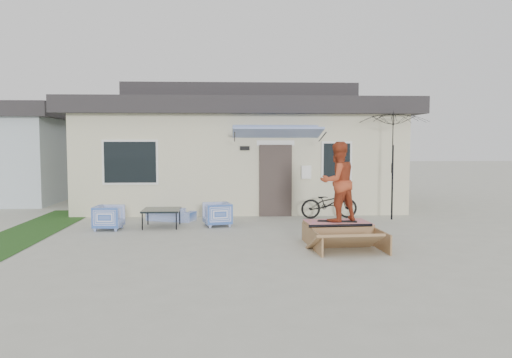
{
  "coord_description": "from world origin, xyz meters",
  "views": [
    {
      "loc": [
        -0.28,
        -10.31,
        2.2
      ],
      "look_at": [
        0.3,
        1.8,
        1.3
      ],
      "focal_mm": 35.66,
      "sensor_mm": 36.0,
      "label": 1
    }
  ],
  "objects_px": {
    "loveseat": "(171,211)",
    "skate_ramp": "(338,233)",
    "bicycle": "(329,200)",
    "armchair_left": "(109,216)",
    "skater": "(338,180)",
    "coffee_table": "(162,218)",
    "skateboard": "(337,221)",
    "patio_umbrella": "(393,157)",
    "armchair_right": "(217,213)"
  },
  "relations": [
    {
      "from": "coffee_table",
      "to": "skater",
      "type": "relative_size",
      "value": 0.54
    },
    {
      "from": "armchair_left",
      "to": "loveseat",
      "type": "bearing_deg",
      "value": -41.36
    },
    {
      "from": "armchair_right",
      "to": "coffee_table",
      "type": "relative_size",
      "value": 0.73
    },
    {
      "from": "skateboard",
      "to": "armchair_right",
      "type": "bearing_deg",
      "value": 150.49
    },
    {
      "from": "loveseat",
      "to": "skateboard",
      "type": "relative_size",
      "value": 1.56
    },
    {
      "from": "loveseat",
      "to": "skater",
      "type": "distance_m",
      "value": 5.26
    },
    {
      "from": "skate_ramp",
      "to": "skater",
      "type": "height_order",
      "value": "skater"
    },
    {
      "from": "armchair_left",
      "to": "skateboard",
      "type": "bearing_deg",
      "value": -105.9
    },
    {
      "from": "bicycle",
      "to": "patio_umbrella",
      "type": "xyz_separation_m",
      "value": [
        1.72,
        -0.31,
        1.22
      ]
    },
    {
      "from": "bicycle",
      "to": "skater",
      "type": "height_order",
      "value": "skater"
    },
    {
      "from": "bicycle",
      "to": "skate_ramp",
      "type": "distance_m",
      "value": 3.55
    },
    {
      "from": "bicycle",
      "to": "patio_umbrella",
      "type": "height_order",
      "value": "patio_umbrella"
    },
    {
      "from": "patio_umbrella",
      "to": "skate_ramp",
      "type": "distance_m",
      "value": 4.17
    },
    {
      "from": "patio_umbrella",
      "to": "skater",
      "type": "distance_m",
      "value": 3.87
    },
    {
      "from": "coffee_table",
      "to": "patio_umbrella",
      "type": "bearing_deg",
      "value": 8.72
    },
    {
      "from": "armchair_left",
      "to": "patio_umbrella",
      "type": "xyz_separation_m",
      "value": [
        7.57,
        1.29,
        1.41
      ]
    },
    {
      "from": "coffee_table",
      "to": "skateboard",
      "type": "distance_m",
      "value": 4.64
    },
    {
      "from": "bicycle",
      "to": "armchair_right",
      "type": "bearing_deg",
      "value": 105.23
    },
    {
      "from": "coffee_table",
      "to": "bicycle",
      "type": "distance_m",
      "value": 4.77
    },
    {
      "from": "loveseat",
      "to": "patio_umbrella",
      "type": "relative_size",
      "value": 0.6
    },
    {
      "from": "patio_umbrella",
      "to": "skater",
      "type": "height_order",
      "value": "skater"
    },
    {
      "from": "armchair_left",
      "to": "bicycle",
      "type": "xyz_separation_m",
      "value": [
        5.85,
        1.6,
        0.19
      ]
    },
    {
      "from": "armchair_left",
      "to": "skater",
      "type": "distance_m",
      "value": 5.76
    },
    {
      "from": "patio_umbrella",
      "to": "skateboard",
      "type": "bearing_deg",
      "value": -125.12
    },
    {
      "from": "armchair_left",
      "to": "skate_ramp",
      "type": "xyz_separation_m",
      "value": [
        5.36,
        -1.9,
        -0.11
      ]
    },
    {
      "from": "loveseat",
      "to": "skate_ramp",
      "type": "xyz_separation_m",
      "value": [
        3.98,
        -3.3,
        -0.03
      ]
    },
    {
      "from": "bicycle",
      "to": "skateboard",
      "type": "relative_size",
      "value": 1.94
    },
    {
      "from": "armchair_left",
      "to": "coffee_table",
      "type": "xyz_separation_m",
      "value": [
        1.26,
        0.32,
        -0.11
      ]
    },
    {
      "from": "patio_umbrella",
      "to": "skate_ramp",
      "type": "relative_size",
      "value": 1.22
    },
    {
      "from": "skate_ramp",
      "to": "skater",
      "type": "distance_m",
      "value": 1.14
    },
    {
      "from": "patio_umbrella",
      "to": "skater",
      "type": "xyz_separation_m",
      "value": [
        -2.21,
        -3.15,
        -0.38
      ]
    },
    {
      "from": "armchair_right",
      "to": "skateboard",
      "type": "relative_size",
      "value": 0.8
    },
    {
      "from": "patio_umbrella",
      "to": "bicycle",
      "type": "bearing_deg",
      "value": 169.82
    },
    {
      "from": "loveseat",
      "to": "skater",
      "type": "height_order",
      "value": "skater"
    },
    {
      "from": "patio_umbrella",
      "to": "armchair_right",
      "type": "bearing_deg",
      "value": -169.82
    },
    {
      "from": "loveseat",
      "to": "coffee_table",
      "type": "height_order",
      "value": "loveseat"
    },
    {
      "from": "skateboard",
      "to": "skater",
      "type": "relative_size",
      "value": 0.49
    },
    {
      "from": "armchair_right",
      "to": "armchair_left",
      "type": "bearing_deg",
      "value": -95.48
    },
    {
      "from": "armchair_right",
      "to": "patio_umbrella",
      "type": "relative_size",
      "value": 0.31
    },
    {
      "from": "patio_umbrella",
      "to": "skateboard",
      "type": "height_order",
      "value": "patio_umbrella"
    },
    {
      "from": "skateboard",
      "to": "skater",
      "type": "bearing_deg",
      "value": -79.15
    },
    {
      "from": "coffee_table",
      "to": "armchair_left",
      "type": "bearing_deg",
      "value": -165.67
    },
    {
      "from": "loveseat",
      "to": "bicycle",
      "type": "bearing_deg",
      "value": -158.09
    },
    {
      "from": "skateboard",
      "to": "patio_umbrella",
      "type": "bearing_deg",
      "value": 65.73
    },
    {
      "from": "armchair_right",
      "to": "skater",
      "type": "bearing_deg",
      "value": 35.42
    },
    {
      "from": "loveseat",
      "to": "coffee_table",
      "type": "distance_m",
      "value": 1.08
    },
    {
      "from": "armchair_right",
      "to": "bicycle",
      "type": "distance_m",
      "value": 3.38
    },
    {
      "from": "loveseat",
      "to": "skateboard",
      "type": "height_order",
      "value": "loveseat"
    },
    {
      "from": "bicycle",
      "to": "skater",
      "type": "distance_m",
      "value": 3.59
    },
    {
      "from": "armchair_left",
      "to": "skater",
      "type": "bearing_deg",
      "value": -105.9
    }
  ]
}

